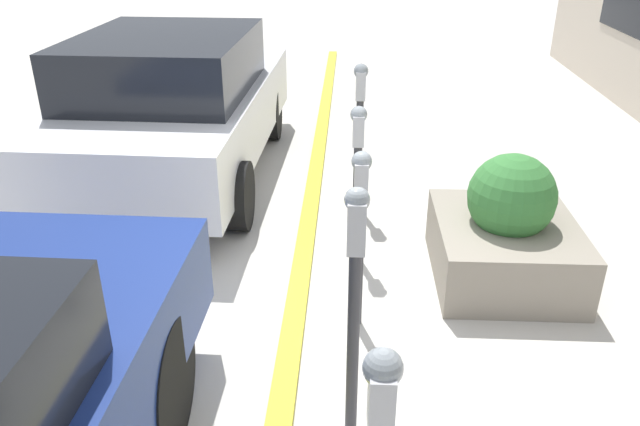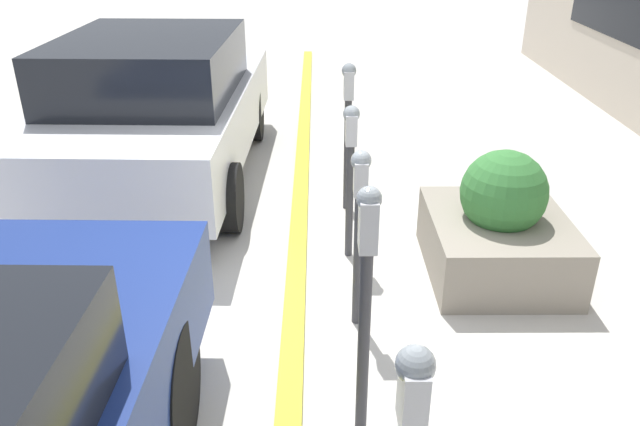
{
  "view_description": "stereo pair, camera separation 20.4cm",
  "coord_description": "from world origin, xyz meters",
  "px_view_note": "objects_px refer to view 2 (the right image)",
  "views": [
    {
      "loc": [
        -3.7,
        -0.29,
        2.73
      ],
      "look_at": [
        0.0,
        -0.11,
        0.91
      ],
      "focal_mm": 35.0,
      "sensor_mm": 36.0,
      "label": 1
    },
    {
      "loc": [
        -3.7,
        -0.09,
        2.73
      ],
      "look_at": [
        0.0,
        -0.11,
        0.91
      ],
      "focal_mm": 35.0,
      "sensor_mm": 36.0,
      "label": 2
    }
  ],
  "objects_px": {
    "parking_meter_middle": "(360,213)",
    "parking_meter_fourth": "(351,157)",
    "parking_meter_farthest": "(348,115)",
    "parking_meter_second": "(366,285)",
    "parked_car_middle": "(157,108)",
    "planter_box": "(499,229)"
  },
  "relations": [
    {
      "from": "parking_meter_middle",
      "to": "planter_box",
      "type": "relative_size",
      "value": 1.05
    },
    {
      "from": "parking_meter_fourth",
      "to": "parking_meter_farthest",
      "type": "distance_m",
      "value": 0.96
    },
    {
      "from": "parking_meter_farthest",
      "to": "planter_box",
      "type": "height_order",
      "value": "parking_meter_farthest"
    },
    {
      "from": "parking_meter_middle",
      "to": "planter_box",
      "type": "xyz_separation_m",
      "value": [
        0.7,
        -1.19,
        -0.49
      ]
    },
    {
      "from": "planter_box",
      "to": "parking_meter_farthest",
      "type": "bearing_deg",
      "value": 43.62
    },
    {
      "from": "parking_meter_middle",
      "to": "parking_meter_farthest",
      "type": "xyz_separation_m",
      "value": [
        1.93,
        -0.01,
        0.08
      ]
    },
    {
      "from": "parking_meter_second",
      "to": "parking_meter_middle",
      "type": "height_order",
      "value": "parking_meter_second"
    },
    {
      "from": "parking_meter_farthest",
      "to": "planter_box",
      "type": "distance_m",
      "value": 1.8
    },
    {
      "from": "parking_meter_farthest",
      "to": "parking_meter_middle",
      "type": "bearing_deg",
      "value": 179.64
    },
    {
      "from": "parking_meter_middle",
      "to": "parking_meter_second",
      "type": "bearing_deg",
      "value": 177.87
    },
    {
      "from": "parking_meter_farthest",
      "to": "parked_car_middle",
      "type": "bearing_deg",
      "value": 68.89
    },
    {
      "from": "parking_meter_fourth",
      "to": "parked_car_middle",
      "type": "bearing_deg",
      "value": 48.82
    },
    {
      "from": "parking_meter_middle",
      "to": "parking_meter_fourth",
      "type": "height_order",
      "value": "parking_meter_fourth"
    },
    {
      "from": "parking_meter_farthest",
      "to": "parking_meter_fourth",
      "type": "bearing_deg",
      "value": 178.56
    },
    {
      "from": "parking_meter_second",
      "to": "parking_meter_middle",
      "type": "distance_m",
      "value": 1.1
    },
    {
      "from": "parking_meter_second",
      "to": "parking_meter_farthest",
      "type": "distance_m",
      "value": 3.03
    },
    {
      "from": "parking_meter_second",
      "to": "parking_meter_farthest",
      "type": "relative_size",
      "value": 1.07
    },
    {
      "from": "parking_meter_second",
      "to": "parking_meter_fourth",
      "type": "bearing_deg",
      "value": -0.79
    },
    {
      "from": "planter_box",
      "to": "parked_car_middle",
      "type": "height_order",
      "value": "parked_car_middle"
    },
    {
      "from": "parking_meter_middle",
      "to": "parked_car_middle",
      "type": "bearing_deg",
      "value": 36.25
    },
    {
      "from": "parking_meter_second",
      "to": "parked_car_middle",
      "type": "xyz_separation_m",
      "value": [
        3.8,
        1.94,
        -0.2
      ]
    },
    {
      "from": "planter_box",
      "to": "parking_meter_middle",
      "type": "bearing_deg",
      "value": 120.67
    }
  ]
}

